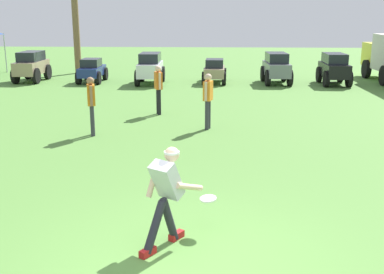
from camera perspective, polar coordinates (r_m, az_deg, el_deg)
name	(u,v)px	position (r m, az deg, el deg)	size (l,w,h in m)	color
ground_plane	(189,269)	(6.41, -0.38, -15.33)	(80.00, 80.00, 0.00)	#54873A
frisbee_thrower	(166,192)	(6.69, -3.04, -6.50)	(0.85, 0.87, 1.41)	#23232D
frisbee_in_flight	(208,199)	(7.21, 1.93, -7.31)	(0.36, 0.36, 0.05)	white
teammate_near_sideline	(208,96)	(13.37, 1.90, 4.87)	(0.28, 0.49, 1.56)	#33333D
teammate_midfield	(91,101)	(12.95, -11.85, 4.25)	(0.28, 0.49, 1.56)	#33333D
teammate_deep	(158,85)	(15.40, -4.01, 6.14)	(0.30, 0.49, 1.56)	black
parked_car_slot_a	(31,66)	(24.15, -18.50, 8.03)	(1.17, 2.35, 1.40)	#998466
parked_car_slot_b	(92,70)	(23.17, -11.78, 7.78)	(1.12, 2.21, 1.10)	navy
parked_car_slot_c	(150,68)	(22.21, -4.98, 8.20)	(1.20, 2.37, 1.40)	silver
parked_car_slot_d	(215,71)	(22.52, 2.69, 7.88)	(1.14, 2.22, 1.10)	#998466
parked_car_slot_e	(276,67)	(22.55, 9.96, 8.14)	(1.25, 2.39, 1.40)	slate
parked_car_slot_f	(334,68)	(22.82, 16.48, 7.84)	(1.16, 2.35, 1.40)	black
palm_tree_far_left	(74,1)	(26.68, -13.77, 15.40)	(3.71, 3.15, 6.19)	brown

